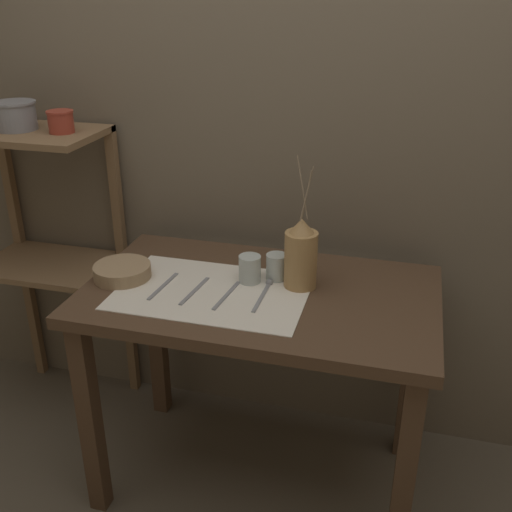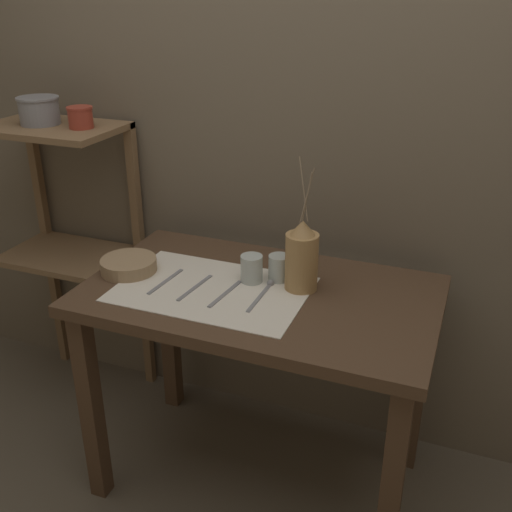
% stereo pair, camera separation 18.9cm
% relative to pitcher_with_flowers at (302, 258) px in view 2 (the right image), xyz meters
% --- Properties ---
extents(ground_plane, '(12.00, 12.00, 0.00)m').
position_rel_pitcher_with_flowers_xyz_m(ground_plane, '(-0.12, -0.06, -0.91)').
color(ground_plane, brown).
extents(stone_wall_back, '(7.00, 0.06, 2.40)m').
position_rel_pitcher_with_flowers_xyz_m(stone_wall_back, '(-0.12, 0.39, 0.29)').
color(stone_wall_back, '#6B5E4C').
rests_on(stone_wall_back, ground_plane).
extents(wooden_table, '(1.14, 0.67, 0.80)m').
position_rel_pitcher_with_flowers_xyz_m(wooden_table, '(-0.12, -0.06, -0.23)').
color(wooden_table, '#4C3523').
rests_on(wooden_table, ground_plane).
extents(wooden_shelf_unit, '(0.52, 0.35, 1.21)m').
position_rel_pitcher_with_flowers_xyz_m(wooden_shelf_unit, '(-1.06, 0.21, -0.06)').
color(wooden_shelf_unit, brown).
rests_on(wooden_shelf_unit, ground_plane).
extents(linen_cloth, '(0.61, 0.41, 0.00)m').
position_rel_pitcher_with_flowers_xyz_m(linen_cloth, '(-0.27, -0.11, -0.11)').
color(linen_cloth, silver).
rests_on(linen_cloth, wooden_table).
extents(pitcher_with_flowers, '(0.11, 0.11, 0.43)m').
position_rel_pitcher_with_flowers_xyz_m(pitcher_with_flowers, '(0.00, 0.00, 0.00)').
color(pitcher_with_flowers, '#A87F4C').
rests_on(pitcher_with_flowers, wooden_table).
extents(wooden_bowl, '(0.19, 0.19, 0.05)m').
position_rel_pitcher_with_flowers_xyz_m(wooden_bowl, '(-0.59, -0.09, -0.09)').
color(wooden_bowl, '#9E7F5B').
rests_on(wooden_bowl, wooden_table).
extents(glass_tumbler_near, '(0.07, 0.07, 0.09)m').
position_rel_pitcher_with_flowers_xyz_m(glass_tumbler_near, '(-0.17, -0.01, -0.06)').
color(glass_tumbler_near, '#B7C1BC').
rests_on(glass_tumbler_near, wooden_table).
extents(glass_tumbler_far, '(0.07, 0.07, 0.09)m').
position_rel_pitcher_with_flowers_xyz_m(glass_tumbler_far, '(-0.09, 0.03, -0.06)').
color(glass_tumbler_far, '#B7C1BC').
rests_on(glass_tumbler_far, wooden_table).
extents(knife_center, '(0.03, 0.20, 0.00)m').
position_rel_pitcher_with_flowers_xyz_m(knife_center, '(-0.43, -0.12, -0.11)').
color(knife_center, gray).
rests_on(knife_center, wooden_table).
extents(fork_outer, '(0.03, 0.20, 0.00)m').
position_rel_pitcher_with_flowers_xyz_m(fork_outer, '(-0.32, -0.13, -0.11)').
color(fork_outer, gray).
rests_on(fork_outer, wooden_table).
extents(fork_inner, '(0.03, 0.20, 0.00)m').
position_rel_pitcher_with_flowers_xyz_m(fork_inner, '(-0.21, -0.13, -0.11)').
color(fork_inner, gray).
rests_on(fork_inner, wooden_table).
extents(spoon_inner, '(0.02, 0.21, 0.02)m').
position_rel_pitcher_with_flowers_xyz_m(spoon_inner, '(-0.10, -0.05, -0.10)').
color(spoon_inner, gray).
rests_on(spoon_inner, wooden_table).
extents(metal_pot_large, '(0.16, 0.16, 0.10)m').
position_rel_pitcher_with_flowers_xyz_m(metal_pot_large, '(-1.10, 0.16, 0.36)').
color(metal_pot_large, gray).
rests_on(metal_pot_large, wooden_shelf_unit).
extents(metal_pot_small, '(0.10, 0.10, 0.08)m').
position_rel_pitcher_with_flowers_xyz_m(metal_pot_small, '(-0.92, 0.16, 0.35)').
color(metal_pot_small, '#9E3828').
rests_on(metal_pot_small, wooden_shelf_unit).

